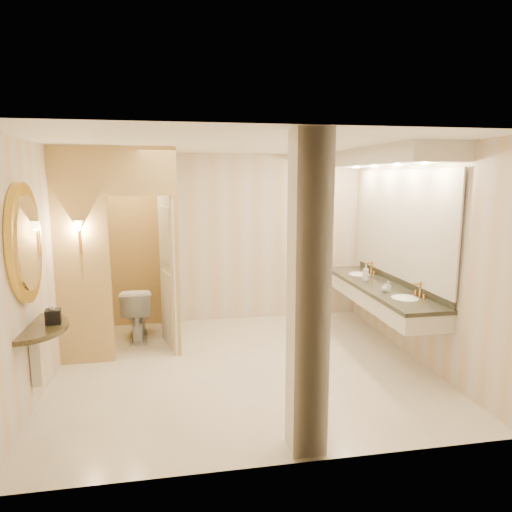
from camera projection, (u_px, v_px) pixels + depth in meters
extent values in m
plane|color=silver|center=(243.00, 367.00, 5.67)|extent=(4.50, 4.50, 0.00)
plane|color=white|center=(242.00, 144.00, 5.21)|extent=(4.50, 4.50, 0.00)
cube|color=beige|center=(225.00, 238.00, 7.38)|extent=(4.50, 0.02, 2.70)
cube|color=beige|center=(281.00, 305.00, 3.50)|extent=(4.50, 0.02, 2.70)
cube|color=beige|center=(42.00, 266.00, 5.05)|extent=(0.02, 4.00, 2.70)
cube|color=beige|center=(417.00, 255.00, 5.83)|extent=(0.02, 4.00, 2.70)
cube|color=#DEBB74|center=(175.00, 247.00, 6.52)|extent=(0.10, 1.50, 2.70)
cube|color=#DEBB74|center=(82.00, 258.00, 5.60)|extent=(0.65, 0.10, 2.70)
cube|color=#DEBB74|center=(139.00, 171.00, 5.54)|extent=(0.80, 0.10, 0.60)
cube|color=beige|center=(168.00, 272.00, 6.20)|extent=(0.24, 0.79, 2.10)
cylinder|color=#C88640|center=(80.00, 242.00, 5.49)|extent=(0.03, 0.03, 0.30)
cone|color=beige|center=(79.00, 226.00, 5.46)|extent=(0.14, 0.14, 0.14)
cube|color=beige|center=(379.00, 295.00, 6.27)|extent=(0.60, 2.61, 0.24)
cube|color=black|center=(379.00, 286.00, 6.25)|extent=(0.64, 2.65, 0.05)
cube|color=black|center=(399.00, 281.00, 6.29)|extent=(0.03, 2.61, 0.10)
ellipsoid|color=white|center=(405.00, 301.00, 5.57)|extent=(0.40, 0.44, 0.15)
cylinder|color=#C88640|center=(420.00, 290.00, 5.58)|extent=(0.03, 0.03, 0.22)
ellipsoid|color=white|center=(359.00, 277.00, 6.94)|extent=(0.40, 0.44, 0.15)
cylinder|color=#C88640|center=(372.00, 268.00, 6.95)|extent=(0.03, 0.03, 0.22)
cube|color=white|center=(401.00, 224.00, 6.16)|extent=(0.03, 2.61, 1.40)
cube|color=beige|center=(385.00, 157.00, 5.96)|extent=(0.75, 2.81, 0.22)
cylinder|color=black|center=(30.00, 329.00, 4.50)|extent=(0.89, 0.89, 0.05)
cube|color=beige|center=(37.00, 357.00, 4.56)|extent=(0.10, 0.10, 0.60)
cylinder|color=gold|center=(25.00, 243.00, 4.36)|extent=(0.07, 0.89, 0.89)
cylinder|color=white|center=(29.00, 243.00, 4.36)|extent=(0.02, 0.71, 0.71)
cube|color=beige|center=(308.00, 297.00, 3.74)|extent=(0.30, 0.30, 2.70)
cube|color=black|center=(53.00, 316.00, 4.57)|extent=(0.16, 0.16, 0.14)
imported|color=white|center=(137.00, 313.00, 6.60)|extent=(0.47, 0.78, 0.78)
imported|color=beige|center=(388.00, 287.00, 5.84)|extent=(0.06, 0.07, 0.13)
imported|color=silver|center=(385.00, 287.00, 5.85)|extent=(0.10, 0.10, 0.11)
imported|color=#C6B28C|center=(366.00, 273.00, 6.44)|extent=(0.11, 0.11, 0.24)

